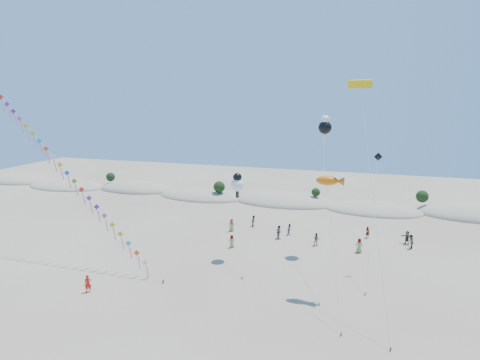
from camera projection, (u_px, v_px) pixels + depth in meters
name	position (u px, v px, depth m)	size (l,w,h in m)	color
ground	(175.00, 337.00, 32.66)	(160.00, 160.00, 0.00)	#807059
dune_ridge	(288.00, 202.00, 74.57)	(145.30, 11.49, 5.57)	gray
kite_train	(54.00, 158.00, 47.63)	(30.32, 7.02, 23.45)	#3F2D1E
fish_kite	(330.00, 181.00, 38.32)	(3.41, 8.25, 11.81)	#3F2D1E
cartoon_kite_low	(237.00, 183.00, 47.55)	(3.25, 6.87, 10.43)	#3F2D1E
cartoon_kite_high	(325.00, 126.00, 48.68)	(2.56, 15.67, 17.06)	#3F2D1E
parafoil_kite	(361.00, 88.00, 38.12)	(4.82, 11.73, 20.84)	#3F2D1E
dark_kite	(375.00, 195.00, 42.55)	(1.08, 7.76, 13.26)	#3F2D1E
flyer_foreground	(88.00, 284.00, 40.05)	(0.66, 0.43, 1.80)	red
beachgoers	(320.00, 235.00, 54.40)	(25.31, 10.19, 1.86)	slate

